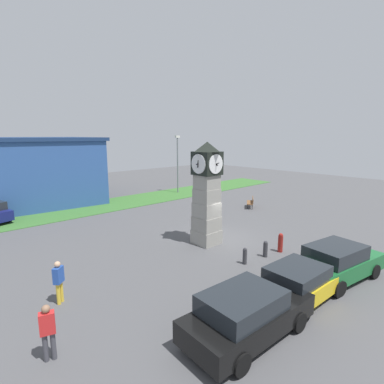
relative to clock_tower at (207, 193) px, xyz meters
name	(u,v)px	position (x,y,z in m)	size (l,w,h in m)	color
ground_plane	(220,239)	(1.15, -0.04, -2.96)	(70.03, 70.03, 0.00)	#4C4C4F
clock_tower	(207,193)	(0.00, 0.00, 0.00)	(1.64, 1.79, 5.84)	gray
bollard_near_tower	(280,242)	(2.00, -3.61, -2.43)	(0.26, 0.26, 1.04)	maroon
bollard_mid_row	(265,249)	(0.84, -3.44, -2.52)	(0.23, 0.23, 0.86)	#333338
bollard_far_row	(245,256)	(-0.65, -3.27, -2.54)	(0.21, 0.21, 0.83)	#333338
car_navy_sedan	(247,313)	(-4.94, -6.62, -2.16)	(4.56, 2.19, 1.57)	black
car_near_tower	(300,282)	(-1.72, -6.65, -2.24)	(4.03, 2.10, 1.39)	gold
car_by_building	(338,262)	(1.04, -6.95, -2.16)	(4.57, 2.53, 1.58)	#19602D
bench	(251,202)	(9.05, 3.50, -2.43)	(1.60, 1.38, 0.90)	brown
pedestrian_crossing_lot	(59,279)	(-8.51, -0.72, -2.02)	(0.46, 0.44, 1.65)	gold
pedestrian_by_cars	(48,329)	(-9.77, -3.51, -2.00)	(0.45, 0.35, 1.68)	#3F3F47
street_lamp_near_road	(178,160)	(8.85, 13.09, 0.62)	(0.50, 0.24, 6.17)	slate
grass_verge_far	(122,202)	(1.86, 12.80, -2.94)	(42.02, 4.94, 0.04)	#386B2D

